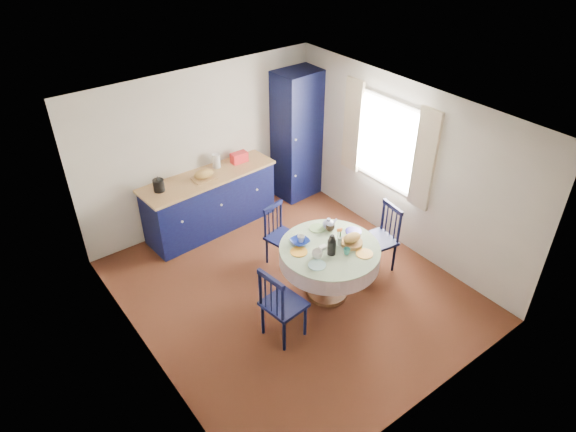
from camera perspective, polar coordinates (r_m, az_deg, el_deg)
name	(u,v)px	position (r m, az deg, el deg)	size (l,w,h in m)	color
floor	(292,290)	(7.08, 0.40, -8.19)	(4.50, 4.50, 0.00)	black
ceiling	(293,119)	(5.71, 0.51, 10.74)	(4.50, 4.50, 0.00)	white
wall_back	(202,148)	(7.97, -9.52, 7.43)	(4.00, 0.02, 2.50)	beige
wall_left	(139,278)	(5.57, -16.23, -6.67)	(0.02, 4.50, 2.50)	beige
wall_right	(403,167)	(7.53, 12.68, 5.35)	(0.02, 4.50, 2.50)	beige
window	(388,143)	(7.54, 11.01, 7.99)	(0.10, 1.74, 1.45)	white
kitchen_counter	(210,201)	(8.08, -8.64, 1.67)	(2.16, 0.80, 1.19)	black
pantry_cabinet	(298,135)	(8.66, 1.12, 9.00)	(0.81, 0.60, 2.20)	black
dining_table	(330,255)	(6.62, 4.67, -4.35)	(1.29, 1.29, 1.06)	#522917
chair_left	(281,304)	(6.12, -0.77, -9.76)	(0.49, 0.51, 1.03)	black
chair_far	(280,235)	(7.29, -0.85, -2.09)	(0.48, 0.47, 0.91)	black
chair_right	(381,238)	(7.28, 10.26, -2.37)	(0.49, 0.51, 1.00)	black
mug_a	(317,254)	(6.34, 3.25, -4.26)	(0.13, 0.13, 0.10)	silver
mug_b	(347,251)	(6.44, 6.54, -3.92)	(0.09, 0.09, 0.08)	#2F7F73
mug_c	(330,227)	(6.82, 4.69, -1.23)	(0.13, 0.13, 0.10)	black
mug_d	(301,239)	(6.60, 1.46, -2.55)	(0.10, 0.10, 0.09)	silver
cobalt_bowl	(300,242)	(6.58, 1.32, -2.87)	(0.23, 0.23, 0.06)	navy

